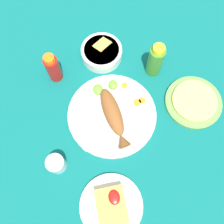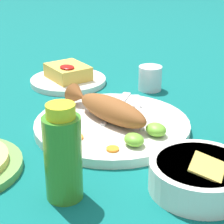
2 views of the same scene
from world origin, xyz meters
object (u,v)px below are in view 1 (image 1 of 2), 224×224
(fork_far, at_px, (90,123))
(hot_sauce_bottle_red, at_px, (53,68))
(fork_near, at_px, (100,132))
(salt_cup, at_px, (57,164))
(side_plate_fries, at_px, (111,206))
(fried_fish, at_px, (113,115))
(main_plate, at_px, (112,115))
(guacamole_bowl, at_px, (102,52))
(tortilla_plate, at_px, (193,102))
(hot_sauce_bottle_green, at_px, (155,60))

(fork_far, xyz_separation_m, hot_sauce_bottle_red, (0.21, 0.10, 0.04))
(fork_near, relative_size, salt_cup, 2.50)
(side_plate_fries, bearing_deg, fried_fish, -12.67)
(fork_near, bearing_deg, fork_far, -96.38)
(salt_cup, height_order, side_plate_fries, salt_cup)
(main_plate, height_order, fork_far, fork_far)
(fried_fish, distance_m, guacamole_bowl, 0.27)
(main_plate, height_order, salt_cup, salt_cup)
(fork_near, relative_size, tortilla_plate, 0.75)
(fried_fish, xyz_separation_m, fork_far, (-0.00, 0.08, -0.02))
(main_plate, xyz_separation_m, side_plate_fries, (-0.30, 0.06, -0.00))
(tortilla_plate, bearing_deg, guacamole_bowl, 48.11)
(main_plate, xyz_separation_m, hot_sauce_bottle_red, (0.20, 0.18, 0.05))
(fork_far, relative_size, side_plate_fries, 0.82)
(fork_near, xyz_separation_m, tortilla_plate, (0.05, -0.35, -0.01))
(fried_fish, bearing_deg, side_plate_fries, 159.20)
(fork_far, distance_m, hot_sauce_bottle_green, 0.32)
(hot_sauce_bottle_red, bearing_deg, fried_fish, -139.90)
(fork_near, bearing_deg, fried_fish, 178.68)
(fried_fish, height_order, hot_sauce_bottle_red, hot_sauce_bottle_red)
(hot_sauce_bottle_red, xyz_separation_m, salt_cup, (-0.33, 0.03, -0.03))
(side_plate_fries, bearing_deg, fork_far, 3.84)
(hot_sauce_bottle_red, height_order, hot_sauce_bottle_green, hot_sauce_bottle_green)
(hot_sauce_bottle_red, bearing_deg, side_plate_fries, -166.91)
(hot_sauce_bottle_red, bearing_deg, hot_sauce_bottle_green, -97.23)
(tortilla_plate, bearing_deg, hot_sauce_bottle_green, 34.78)
(fried_fish, bearing_deg, tortilla_plate, -97.05)
(tortilla_plate, bearing_deg, fried_fish, 91.08)
(salt_cup, bearing_deg, guacamole_bowl, -29.49)
(hot_sauce_bottle_red, height_order, salt_cup, hot_sauce_bottle_red)
(hot_sauce_bottle_green, bearing_deg, hot_sauce_bottle_red, 82.77)
(fork_near, xyz_separation_m, hot_sauce_bottle_green, (0.21, -0.24, 0.05))
(fork_far, xyz_separation_m, tortilla_plate, (0.01, -0.38, -0.01))
(hot_sauce_bottle_red, relative_size, hot_sauce_bottle_green, 0.88)
(main_plate, distance_m, salt_cup, 0.25)
(hot_sauce_bottle_green, relative_size, tortilla_plate, 0.73)
(main_plate, distance_m, fork_far, 0.08)
(salt_cup, relative_size, tortilla_plate, 0.30)
(fork_near, relative_size, side_plate_fries, 0.77)
(hot_sauce_bottle_green, relative_size, guacamole_bowl, 0.96)
(tortilla_plate, bearing_deg, hot_sauce_bottle_red, 66.58)
(fried_fish, distance_m, salt_cup, 0.25)
(fork_near, xyz_separation_m, hot_sauce_bottle_red, (0.25, 0.12, 0.04))
(salt_cup, distance_m, side_plate_fries, 0.22)
(hot_sauce_bottle_red, relative_size, salt_cup, 2.15)
(fork_far, bearing_deg, hot_sauce_bottle_green, 155.33)
(guacamole_bowl, bearing_deg, fork_far, 161.64)
(hot_sauce_bottle_green, height_order, side_plate_fries, hot_sauce_bottle_green)
(hot_sauce_bottle_red, xyz_separation_m, side_plate_fries, (-0.49, -0.11, -0.05))
(salt_cup, height_order, guacamole_bowl, salt_cup)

